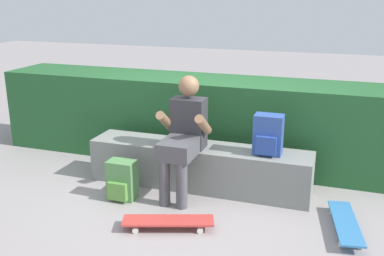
% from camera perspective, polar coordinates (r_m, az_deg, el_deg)
% --- Properties ---
extents(ground_plane, '(24.00, 24.00, 0.00)m').
position_cam_1_polar(ground_plane, '(4.60, -0.42, -8.97)').
color(ground_plane, gray).
extents(bench_main, '(2.35, 0.45, 0.46)m').
position_cam_1_polar(bench_main, '(4.79, 0.87, -4.87)').
color(bench_main, gray).
rests_on(bench_main, ground).
extents(person_skater, '(0.49, 0.62, 1.21)m').
position_cam_1_polar(person_skater, '(4.48, -1.03, -0.63)').
color(person_skater, '#333338').
rests_on(person_skater, ground).
extents(skateboard_near_person, '(0.82, 0.45, 0.09)m').
position_cam_1_polar(skateboard_near_person, '(4.03, -3.05, -11.73)').
color(skateboard_near_person, '#BC3833').
rests_on(skateboard_near_person, ground).
extents(skateboard_beside_bench, '(0.33, 0.82, 0.09)m').
position_cam_1_polar(skateboard_beside_bench, '(4.22, 18.90, -11.34)').
color(skateboard_beside_bench, teal).
rests_on(skateboard_beside_bench, ground).
extents(backpack_on_bench, '(0.28, 0.23, 0.40)m').
position_cam_1_polar(backpack_on_bench, '(4.48, 9.64, -0.92)').
color(backpack_on_bench, '#2D4C99').
rests_on(backpack_on_bench, bench_main).
extents(backpack_on_ground, '(0.28, 0.23, 0.40)m').
position_cam_1_polar(backpack_on_ground, '(4.58, -8.89, -6.62)').
color(backpack_on_ground, '#51894C').
rests_on(backpack_on_ground, ground).
extents(hedge_row, '(4.81, 0.80, 1.01)m').
position_cam_1_polar(hedge_row, '(5.56, -0.31, 1.28)').
color(hedge_row, '#23582C').
rests_on(hedge_row, ground).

